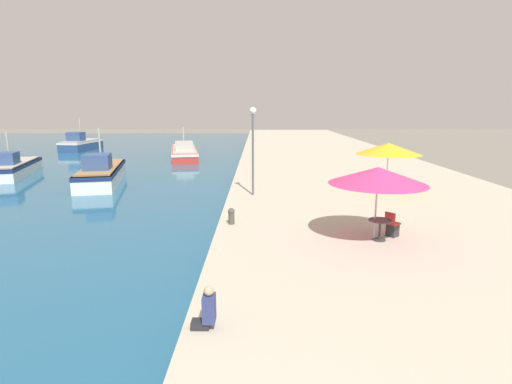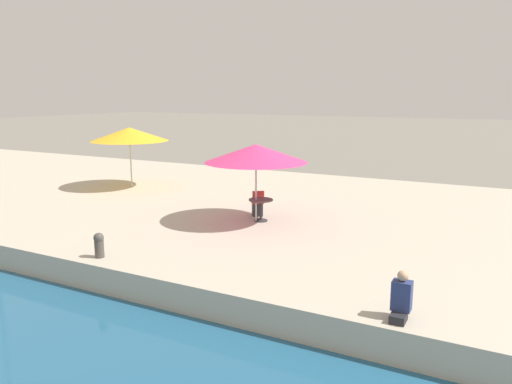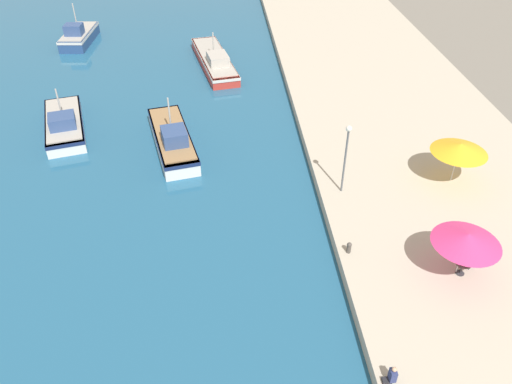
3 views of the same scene
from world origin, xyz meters
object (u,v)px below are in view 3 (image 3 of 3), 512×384
(fishing_boat_distant, at_px, (79,35))
(fishing_boat_near, at_px, (173,138))
(fishing_boat_far, at_px, (214,60))
(lamppost, at_px, (347,148))
(cafe_umbrella_white, at_px, (460,148))
(mooring_bollard, at_px, (349,247))
(fishing_boat_mid, at_px, (64,123))
(cafe_table, at_px, (462,266))
(cafe_chair_left, at_px, (469,262))
(cafe_umbrella_pink, at_px, (467,239))
(person_at_quay, at_px, (392,376))

(fishing_boat_distant, bearing_deg, fishing_boat_near, -58.77)
(fishing_boat_far, bearing_deg, lamppost, -82.02)
(fishing_boat_near, bearing_deg, lamppost, -45.89)
(cafe_umbrella_white, height_order, mooring_bollard, cafe_umbrella_white)
(fishing_boat_mid, distance_m, cafe_table, 29.33)
(fishing_boat_near, bearing_deg, fishing_boat_distant, 103.99)
(cafe_chair_left, bearing_deg, cafe_umbrella_pink, -102.40)
(fishing_boat_near, distance_m, lamppost, 13.21)
(person_at_quay, distance_m, lamppost, 13.36)
(cafe_table, bearing_deg, lamppost, 121.27)
(cafe_chair_left, height_order, person_at_quay, person_at_quay)
(fishing_boat_far, xyz_separation_m, mooring_bollard, (6.83, -27.21, 0.41))
(fishing_boat_mid, relative_size, cafe_umbrella_white, 2.40)
(fishing_boat_near, height_order, fishing_boat_distant, fishing_boat_distant)
(fishing_boat_mid, distance_m, cafe_umbrella_pink, 29.23)
(fishing_boat_mid, height_order, lamppost, lamppost)
(mooring_bollard, xyz_separation_m, lamppost, (0.79, 5.43, 2.74))
(fishing_boat_distant, bearing_deg, mooring_bollard, -54.09)
(cafe_umbrella_white, bearing_deg, fishing_boat_distant, 135.46)
(fishing_boat_near, relative_size, person_at_quay, 9.60)
(cafe_table, height_order, mooring_bollard, cafe_table)
(cafe_umbrella_white, relative_size, cafe_table, 4.29)
(cafe_umbrella_pink, xyz_separation_m, person_at_quay, (-5.12, -5.78, -1.86))
(fishing_boat_mid, xyz_separation_m, cafe_chair_left, (24.16, -17.00, 0.35))
(fishing_boat_near, distance_m, fishing_boat_distant, 24.84)
(fishing_boat_distant, relative_size, person_at_quay, 7.27)
(fishing_boat_distant, height_order, cafe_umbrella_white, fishing_boat_distant)
(cafe_chair_left, bearing_deg, person_at_quay, -80.52)
(lamppost, bearing_deg, mooring_bollard, -98.23)
(fishing_boat_near, distance_m, cafe_umbrella_white, 19.23)
(fishing_boat_near, distance_m, person_at_quay, 22.45)
(mooring_bollard, bearing_deg, fishing_boat_distant, 121.34)
(fishing_boat_near, xyz_separation_m, cafe_umbrella_pink, (15.09, -14.33, 2.21))
(fishing_boat_near, relative_size, lamppost, 1.97)
(fishing_boat_distant, xyz_separation_m, cafe_chair_left, (26.97, -36.20, 0.22))
(cafe_umbrella_white, distance_m, mooring_bollard, 10.22)
(fishing_boat_mid, height_order, cafe_umbrella_pink, fishing_boat_mid)
(fishing_boat_mid, bearing_deg, fishing_boat_distant, 83.70)
(fishing_boat_near, bearing_deg, cafe_chair_left, -54.17)
(fishing_boat_far, height_order, cafe_table, fishing_boat_far)
(cafe_table, relative_size, lamppost, 0.18)
(person_at_quay, bearing_deg, cafe_chair_left, 46.20)
(cafe_umbrella_pink, bearing_deg, cafe_chair_left, 24.32)
(cafe_umbrella_white, bearing_deg, mooring_bollard, -142.99)
(fishing_boat_distant, distance_m, mooring_bollard, 40.60)
(cafe_table, bearing_deg, fishing_boat_far, 112.55)
(person_at_quay, bearing_deg, fishing_boat_far, 101.09)
(fishing_boat_far, distance_m, fishing_boat_distant, 16.12)
(fishing_boat_mid, xyz_separation_m, cafe_umbrella_white, (26.30, -9.45, 2.41))
(cafe_umbrella_pink, distance_m, person_at_quay, 7.94)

